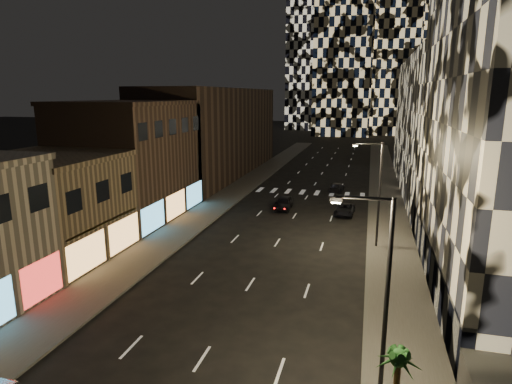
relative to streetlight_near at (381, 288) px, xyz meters
The scene contains 15 objects.
sidewalk_left 44.33m from the streetlight_near, 114.65° to the left, with size 4.00×120.00×0.15m, color #47443F.
sidewalk_right 40.38m from the streetlight_near, 87.64° to the left, with size 4.00×120.00×0.15m, color #47443F.
curb_left 43.50m from the streetlight_near, 112.12° to the left, with size 0.20×120.00×0.15m, color #4C4C47.
curb_right 40.35m from the streetlight_near, 90.65° to the left, with size 0.20×120.00×0.15m, color #4C4C47.
retail_tan 27.67m from the streetlight_near, 156.55° to the left, with size 10.00×10.00×8.00m, color brown.
retail_brown 34.58m from the streetlight_near, 137.17° to the left, with size 10.00×15.00×12.00m, color #473328.
retail_filler_left 56.09m from the streetlight_near, 116.89° to the left, with size 10.00×40.00×14.00m, color #473328.
midrise_base 15.51m from the streetlight_near, 74.78° to the left, with size 0.60×25.00×3.00m, color #383838.
midrise_filler_right 48.56m from the streetlight_near, 76.08° to the left, with size 16.00×40.00×18.00m, color #232326.
streetlight_near is the anchor object (origin of this frame).
streetlight_far 20.00m from the streetlight_near, 90.00° to the left, with size 2.55×0.25×9.00m.
car_dark_midlane 32.30m from the streetlight_near, 108.36° to the left, with size 1.80×4.48×1.53m, color black.
car_dark_oncoming 41.95m from the streetlight_near, 96.69° to the left, with size 1.73×4.25×1.23m, color black.
car_dark_rightlane 30.35m from the streetlight_near, 95.91° to the left, with size 1.99×4.32×1.20m, color black.
palm_tree 2.92m from the streetlight_near, 69.05° to the right, with size 1.87×1.89×3.70m.
Camera 1 is at (7.58, -6.80, 12.99)m, focal length 30.00 mm.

